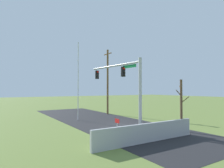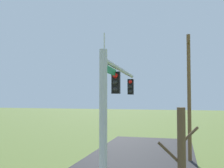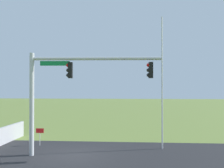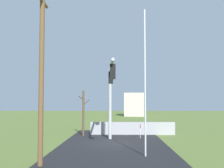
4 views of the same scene
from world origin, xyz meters
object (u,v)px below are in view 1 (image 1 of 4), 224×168
signal_mast (124,79)px  bare_tree (181,105)px  open_sign (117,123)px  utility_pole (108,81)px  flagpole (78,81)px

signal_mast → bare_tree: signal_mast is taller
signal_mast → bare_tree: 5.60m
signal_mast → open_sign: signal_mast is taller
utility_pole → open_sign: size_ratio=7.41×
flagpole → bare_tree: flagpole is taller
utility_pole → open_sign: bearing=-27.6°
flagpole → utility_pole: 6.18m
signal_mast → open_sign: 5.08m
bare_tree → open_sign: bare_tree is taller
flagpole → utility_pole: (-2.72, 5.54, 0.26)m
flagpole → bare_tree: 11.55m
flagpole → bare_tree: bearing=25.8°
signal_mast → bare_tree: (4.37, 2.72, -2.21)m
utility_pole → bare_tree: (12.93, -0.61, -2.49)m
flagpole → bare_tree: size_ratio=2.07×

